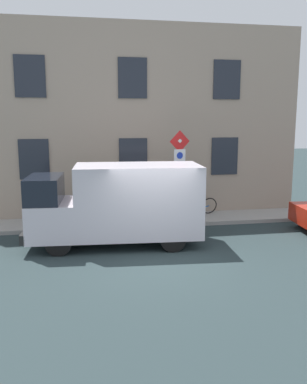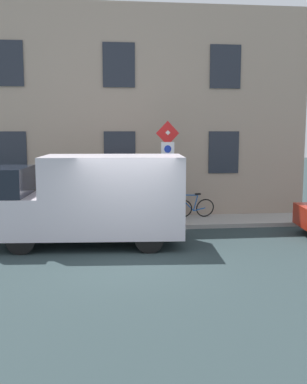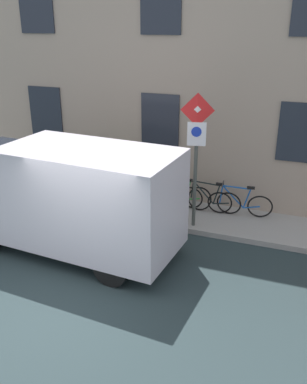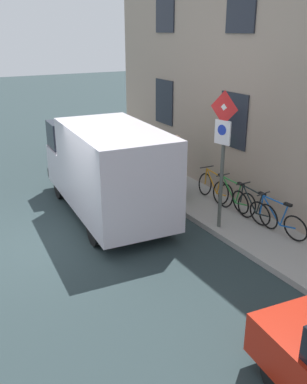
{
  "view_description": "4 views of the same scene",
  "coord_description": "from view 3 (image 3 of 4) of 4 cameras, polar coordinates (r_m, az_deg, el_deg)",
  "views": [
    {
      "loc": [
        -10.79,
        2.05,
        3.87
      ],
      "look_at": [
        2.54,
        -0.36,
        1.46
      ],
      "focal_mm": 38.38,
      "sensor_mm": 36.0,
      "label": 1
    },
    {
      "loc": [
        -10.95,
        0.59,
        3.19
      ],
      "look_at": [
        2.51,
        -0.91,
        1.35
      ],
      "focal_mm": 42.52,
      "sensor_mm": 36.0,
      "label": 2
    },
    {
      "loc": [
        -6.0,
        -4.03,
        5.02
      ],
      "look_at": [
        2.44,
        -0.8,
        1.37
      ],
      "focal_mm": 40.04,
      "sensor_mm": 36.0,
      "label": 3
    },
    {
      "loc": [
        -2.63,
        -9.08,
        4.73
      ],
      "look_at": [
        2.19,
        -0.54,
        1.0
      ],
      "focal_mm": 39.96,
      "sensor_mm": 36.0,
      "label": 4
    }
  ],
  "objects": [
    {
      "name": "bicycle_orange",
      "position": [
        12.11,
        0.02,
        0.15
      ],
      "size": [
        0.46,
        1.72,
        0.89
      ],
      "rotation": [
        0.0,
        0.0,
        1.51
      ],
      "color": "black",
      "rests_on": "sidewalk_slab"
    },
    {
      "name": "building_facade",
      "position": [
        12.15,
        1.54,
        16.01
      ],
      "size": [
        0.75,
        13.56,
        7.5
      ],
      "color": "tan",
      "rests_on": "ground_plane"
    },
    {
      "name": "sidewalk_slab",
      "position": [
        12.0,
        -0.59,
        -2.35
      ],
      "size": [
        1.76,
        15.56,
        0.14
      ],
      "primitive_type": "cube",
      "color": "#9D9A94",
      "rests_on": "ground_plane"
    },
    {
      "name": "bicycle_black",
      "position": [
        11.67,
        7.48,
        -0.92
      ],
      "size": [
        0.46,
        1.71,
        0.89
      ],
      "rotation": [
        0.0,
        0.0,
        1.55
      ],
      "color": "black",
      "rests_on": "sidewalk_slab"
    },
    {
      "name": "bicycle_green",
      "position": [
        11.87,
        3.68,
        -0.38
      ],
      "size": [
        0.46,
        1.71,
        0.89
      ],
      "rotation": [
        0.0,
        0.0,
        1.6
      ],
      "color": "black",
      "rests_on": "sidewalk_slab"
    },
    {
      "name": "delivery_van",
      "position": [
        9.77,
        -11.23,
        -0.61
      ],
      "size": [
        2.36,
        5.45,
        2.5
      ],
      "rotation": [
        0.0,
        0.0,
        1.5
      ],
      "color": "silver",
      "rests_on": "ground_plane"
    },
    {
      "name": "ground_plane",
      "position": [
        8.8,
        -10.87,
        -13.25
      ],
      "size": [
        80.0,
        80.0,
        0.0
      ],
      "primitive_type": "plane",
      "color": "#273537"
    },
    {
      "name": "sign_post_stacked",
      "position": [
        10.21,
        5.73,
        6.51
      ],
      "size": [
        0.2,
        0.55,
        3.23
      ],
      "color": "#474C47",
      "rests_on": "sidewalk_slab"
    },
    {
      "name": "bicycle_blue",
      "position": [
        11.53,
        11.38,
        -1.47
      ],
      "size": [
        0.46,
        1.72,
        0.89
      ],
      "rotation": [
        0.0,
        0.0,
        1.69
      ],
      "color": "black",
      "rests_on": "sidewalk_slab"
    },
    {
      "name": "pedestrian",
      "position": [
        11.99,
        -6.55,
        2.62
      ],
      "size": [
        0.47,
        0.46,
        1.72
      ],
      "rotation": [
        0.0,
        0.0,
        2.3
      ],
      "color": "#262B47",
      "rests_on": "sidewalk_slab"
    },
    {
      "name": "litter_bin",
      "position": [
        11.64,
        -5.05,
        -0.46
      ],
      "size": [
        0.44,
        0.44,
        0.9
      ],
      "primitive_type": "cylinder",
      "color": "#2D5133",
      "rests_on": "sidewalk_slab"
    }
  ]
}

